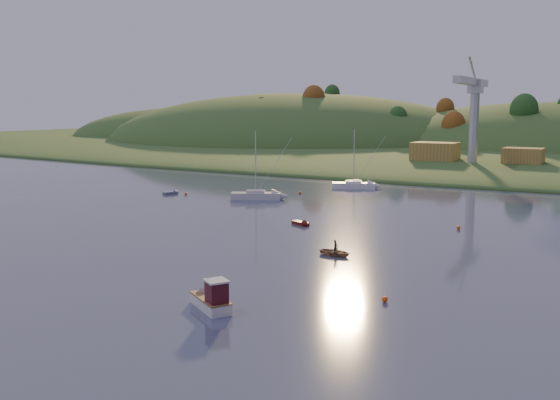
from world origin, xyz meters
The scene contains 22 objects.
ground centered at (0.00, 0.00, 0.00)m, with size 500.00×500.00×0.00m, color #323952.
far_shore centered at (0.00, 230.00, 0.00)m, with size 620.00×220.00×1.50m, color #365321.
shore_slope centered at (0.00, 165.00, 0.00)m, with size 640.00×150.00×7.00m, color #365321.
hill_left_far centered at (-160.00, 215.00, 0.00)m, with size 120.00×100.00×32.00m, color #365321.
hill_left centered at (-90.00, 200.00, 0.00)m, with size 170.00×140.00×44.00m, color #365321.
hill_center centered at (10.00, 210.00, 0.00)m, with size 140.00×120.00×36.00m, color #365321.
hillside_trees centered at (0.00, 185.00, 0.00)m, with size 280.00×50.00×32.00m, color #1B4418, non-canonical shape.
wharf centered at (5.00, 122.00, 1.20)m, with size 42.00×16.00×2.40m, color slate.
shed_west centered at (-8.00, 123.00, 4.80)m, with size 11.00×8.00×4.80m, color #9D6C34.
shed_east centered at (13.00, 124.00, 4.40)m, with size 9.00×7.00×4.00m, color #9D6C34.
dock_crane centered at (2.00, 118.39, 17.17)m, with size 3.20×28.00×20.30m.
fishing_boat centered at (7.21, 5.19, 0.79)m, with size 5.67×4.47×3.58m.
sailboat_near centered at (-21.02, 57.80, 0.76)m, with size 8.82×6.23×11.92m.
sailboat_far centered at (-12.01, 80.03, 0.75)m, with size 8.68×5.79×11.65m.
canoe centered at (8.64, 26.37, 0.37)m, with size 2.56×3.58×0.74m, color #8A6A4C.
paddler centered at (8.64, 26.37, 0.75)m, with size 0.54×0.36×1.49m, color black.
red_tender centered at (-2.53, 40.23, 0.23)m, with size 3.32×2.37×1.08m.
grey_dinghy centered at (-38.05, 56.10, 0.24)m, with size 2.36×3.27×1.15m.
buoy_0 centered at (19.00, 13.48, 0.25)m, with size 0.50×0.50×0.50m, color #F0510C.
buoy_1 centered at (16.59, 47.72, 0.25)m, with size 0.50×0.50×0.50m, color #F0510C.
buoy_2 centered at (-35.04, 56.00, 0.25)m, with size 0.50×0.50×0.50m, color #F0510C.
buoy_3 centered at (-17.48, 67.66, 0.25)m, with size 0.50×0.50×0.50m, color #F0510C.
Camera 1 is at (35.99, -33.83, 15.84)m, focal length 40.00 mm.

